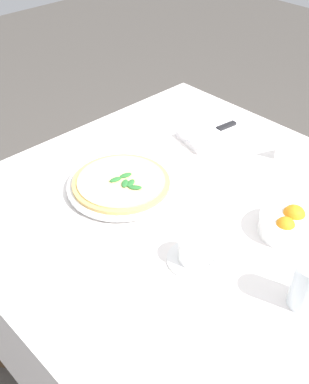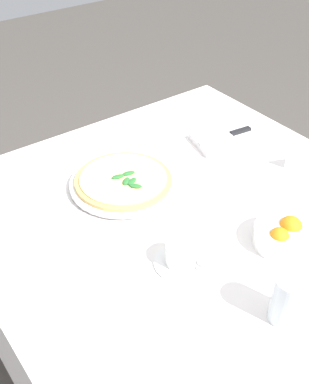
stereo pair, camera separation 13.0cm
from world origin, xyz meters
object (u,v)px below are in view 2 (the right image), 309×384
Objects in this scene: coffee_cup_right_edge at (182,256)px; pizza at (124,179)px; napkin_folded at (228,139)px; dinner_knife at (228,135)px; citrus_bowl at (285,235)px; menu_card at (300,158)px; water_glass_near_right at (287,302)px; pizza_plate at (124,183)px.

pizza is at bearing -99.39° from coffee_cup_right_edge.
napkin_folded is 0.01m from dinner_knife.
citrus_bowl is (0.21, 0.43, 0.00)m from dinner_knife.
napkin_folded is (-0.46, -0.33, -0.02)m from coffee_cup_right_edge.
menu_card is (-0.48, 0.22, 0.01)m from pizza.
menu_card is at bearing -142.50° from water_glass_near_right.
napkin_folded is at bearing 131.07° from menu_card.
napkin_folded is 2.91× the size of menu_card.
water_glass_near_right is 0.69m from napkin_folded.
dinner_knife reaches higher than pizza_plate.
napkin_folded is 0.48m from citrus_bowl.
pizza_plate is 2.66× the size of water_glass_near_right.
pizza reaches higher than napkin_folded.
coffee_cup_right_edge is (0.05, 0.33, 0.01)m from pizza_plate.
water_glass_near_right is 0.46× the size of napkin_folded.
coffee_cup_right_edge is at bearing 80.63° from pizza_plate.
pizza_plate is 0.46m from citrus_bowl.
water_glass_near_right reaches higher than citrus_bowl.
pizza is 0.46m from citrus_bowl.
menu_card is (-0.07, 0.23, 0.02)m from napkin_folded.
coffee_cup_right_edge is (0.05, 0.33, 0.00)m from pizza.
water_glass_near_right is at bearing 107.12° from coffee_cup_right_edge.
pizza_plate is 1.11× the size of pizza.
menu_card is (-0.08, 0.23, 0.01)m from dinner_knife.
citrus_bowl is 1.78× the size of menu_card.
coffee_cup_right_edge is 0.67× the size of dinner_knife.
coffee_cup_right_edge reaches higher than dinner_knife.
dinner_knife is 0.48m from citrus_bowl.
pizza_plate is at bearing 14.60° from napkin_folded.
citrus_bowl is at bearing 71.18° from dinner_knife.
napkin_folded is at bearing -179.25° from pizza.
coffee_cup_right_edge is 0.53× the size of napkin_folded.
water_glass_near_right reaches higher than napkin_folded.
dinner_knife reaches higher than napkin_folded.
citrus_bowl is at bearing 114.11° from pizza_plate.
menu_card reaches higher than dinner_knife.
coffee_cup_right_edge is 0.26m from citrus_bowl.
citrus_bowl reaches higher than coffee_cup_right_edge.
water_glass_near_right is 0.76× the size of citrus_bowl.
citrus_bowl is at bearing -137.98° from water_glass_near_right.
pizza is 0.33m from coffee_cup_right_edge.
citrus_bowl is (-0.24, 0.09, -0.00)m from coffee_cup_right_edge.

